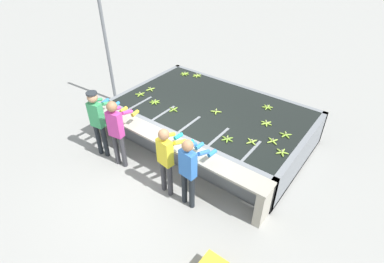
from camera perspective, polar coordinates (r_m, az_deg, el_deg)
ground_plane at (r=6.82m, az=-5.47°, el=-8.35°), size 80.00×80.00×0.00m
wash_tank at (r=7.72m, az=3.83°, el=1.84°), size 4.76×2.96×0.87m
work_ledge at (r=6.53m, az=-4.46°, el=-3.28°), size 4.76×0.45×0.87m
worker_0 at (r=7.08m, az=-17.48°, el=2.49°), size 0.48×0.74×1.70m
worker_1 at (r=6.66m, az=-14.12°, el=0.63°), size 0.48×0.74×1.69m
worker_2 at (r=5.84m, az=-4.85°, el=-4.70°), size 0.47×0.73×1.60m
worker_3 at (r=5.57m, az=-0.54°, el=-6.89°), size 0.45×0.72×1.60m
banana_bunch_floating_0 at (r=7.05m, az=13.95°, el=1.56°), size 0.28×0.26×0.08m
banana_bunch_floating_1 at (r=7.67m, az=14.18°, el=4.52°), size 0.27×0.28×0.08m
banana_bunch_floating_2 at (r=8.14m, az=-9.86°, el=7.02°), size 0.27×0.28×0.08m
banana_bunch_floating_3 at (r=6.52m, az=15.10°, el=-1.77°), size 0.26×0.26×0.08m
banana_bunch_floating_4 at (r=9.16m, az=-1.40°, el=10.93°), size 0.28×0.28×0.08m
banana_bunch_floating_5 at (r=7.28m, az=4.59°, el=3.82°), size 0.26×0.26×0.08m
banana_bunch_floating_6 at (r=6.78m, az=17.37°, el=-0.59°), size 0.27×0.28×0.08m
banana_bunch_floating_7 at (r=7.72m, az=-7.10°, el=5.60°), size 0.28×0.28×0.08m
banana_bunch_floating_8 at (r=7.36m, az=-3.55°, el=4.21°), size 0.28×0.28×0.08m
banana_bunch_floating_9 at (r=9.05m, az=0.93°, el=10.60°), size 0.28×0.26×0.08m
banana_bunch_floating_10 at (r=8.34m, az=-7.94°, el=7.97°), size 0.27×0.27×0.08m
banana_bunch_floating_11 at (r=6.40m, az=6.73°, el=-1.41°), size 0.28×0.27×0.08m
banana_bunch_floating_12 at (r=6.40m, az=11.31°, el=-1.92°), size 0.27×0.27×0.08m
banana_bunch_floating_13 at (r=6.27m, az=16.74°, el=-3.81°), size 0.28×0.27×0.08m
knife_0 at (r=6.18m, az=-3.64°, el=-2.81°), size 0.19×0.32×0.02m
support_post_left at (r=9.14m, az=-15.78°, el=14.41°), size 0.09×0.09×3.20m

